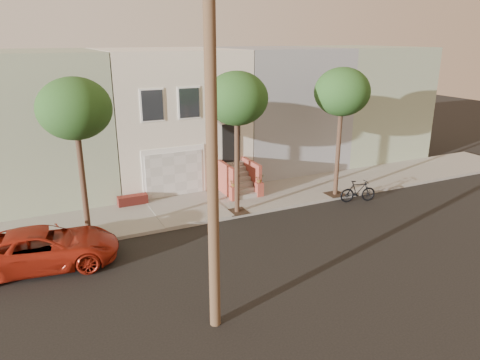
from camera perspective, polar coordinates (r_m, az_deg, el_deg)
name	(u,v)px	position (r m, az deg, el deg)	size (l,w,h in m)	color
ground	(257,255)	(16.90, 2.19, -9.56)	(90.00, 90.00, 0.00)	black
sidewalk	(205,206)	(21.33, -4.47, -3.36)	(40.00, 3.70, 0.15)	gray
house_row	(166,113)	(25.77, -9.40, 8.41)	(33.10, 11.70, 7.00)	beige
tree_left	(75,110)	(17.41, -20.40, 8.42)	(2.70, 2.57, 6.30)	#2D2116
tree_mid	(237,99)	(19.11, -0.41, 10.28)	(2.70, 2.57, 6.30)	#2D2116
tree_right	(342,93)	(21.98, 12.94, 10.84)	(2.70, 2.57, 6.30)	#2D2116
pickup_truck	(44,248)	(17.27, -23.81, -7.96)	(2.35, 5.09, 1.42)	#A12312
motorcycle	(358,191)	(22.64, 14.87, -1.38)	(0.51, 1.82, 1.09)	black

